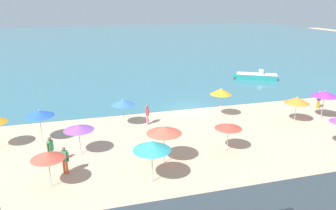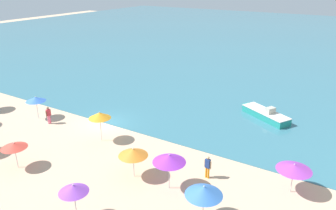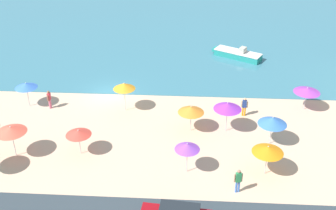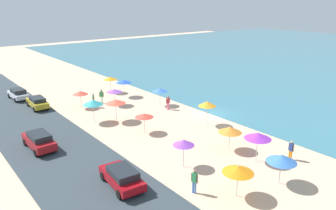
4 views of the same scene
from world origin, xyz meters
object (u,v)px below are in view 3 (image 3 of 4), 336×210
at_px(beach_umbrella_14, 78,133).
at_px(bather_1, 238,180).
at_px(beach_umbrella_1, 124,86).
at_px(skiff_nearshore, 238,54).
at_px(bather_2, 49,98).
at_px(beach_umbrella_2, 228,106).
at_px(beach_umbrella_0, 191,109).
at_px(beach_umbrella_11, 187,147).
at_px(beach_umbrella_9, 273,121).
at_px(bather_4, 244,106).
at_px(beach_umbrella_6, 26,85).
at_px(beach_umbrella_8, 307,90).
at_px(beach_umbrella_13, 11,130).
at_px(beach_umbrella_4, 268,150).

distance_m(beach_umbrella_14, bather_1, 11.88).
xyz_separation_m(beach_umbrella_1, skiff_nearshore, (10.76, 12.13, -1.91)).
bearing_deg(bather_2, beach_umbrella_2, -10.24).
bearing_deg(beach_umbrella_0, beach_umbrella_11, -92.15).
xyz_separation_m(beach_umbrella_2, beach_umbrella_9, (3.28, -1.60, -0.25)).
height_order(beach_umbrella_11, bather_2, beach_umbrella_11).
relative_size(bather_2, bather_4, 0.99).
xyz_separation_m(bather_2, bather_4, (16.94, -0.31, 0.01)).
height_order(beach_umbrella_6, skiff_nearshore, beach_umbrella_6).
height_order(beach_umbrella_1, beach_umbrella_8, beach_umbrella_1).
height_order(beach_umbrella_13, beach_umbrella_14, beach_umbrella_13).
height_order(beach_umbrella_1, bather_1, beach_umbrella_1).
xyz_separation_m(beach_umbrella_0, bather_1, (3.16, -7.23, -0.93)).
bearing_deg(beach_umbrella_2, beach_umbrella_0, -177.39).
bearing_deg(bather_4, skiff_nearshore, 87.65).
height_order(beach_umbrella_0, beach_umbrella_1, beach_umbrella_1).
height_order(beach_umbrella_6, beach_umbrella_9, beach_umbrella_9).
xyz_separation_m(beach_umbrella_11, bather_2, (-12.22, 8.18, -1.17)).
bearing_deg(skiff_nearshore, beach_umbrella_0, -108.50).
relative_size(beach_umbrella_14, skiff_nearshore, 0.38).
bearing_deg(beach_umbrella_1, bather_2, -179.87).
height_order(beach_umbrella_2, beach_umbrella_14, beach_umbrella_2).
height_order(beach_umbrella_0, beach_umbrella_4, beach_umbrella_4).
height_order(beach_umbrella_14, bather_1, beach_umbrella_14).
bearing_deg(bather_4, beach_umbrella_0, -150.30).
distance_m(beach_umbrella_13, skiff_nearshore, 26.30).
height_order(beach_umbrella_1, bather_2, beach_umbrella_1).
bearing_deg(beach_umbrella_6, beach_umbrella_4, -23.03).
relative_size(beach_umbrella_0, bather_4, 1.32).
bearing_deg(beach_umbrella_4, beach_umbrella_2, 114.14).
height_order(beach_umbrella_8, bather_2, beach_umbrella_8).
xyz_separation_m(beach_umbrella_0, beach_umbrella_6, (-14.41, 3.16, 0.09)).
height_order(beach_umbrella_6, bather_2, beach_umbrella_6).
distance_m(beach_umbrella_2, beach_umbrella_4, 5.84).
bearing_deg(beach_umbrella_13, bather_4, 21.16).
bearing_deg(bather_2, skiff_nearshore, 34.84).
xyz_separation_m(beach_umbrella_1, bather_4, (10.25, -0.33, -1.40)).
relative_size(beach_umbrella_8, beach_umbrella_13, 0.89).
bearing_deg(beach_umbrella_1, beach_umbrella_6, 178.34).
xyz_separation_m(beach_umbrella_6, skiff_nearshore, (19.44, 11.88, -1.58)).
height_order(beach_umbrella_0, beach_umbrella_11, beach_umbrella_11).
relative_size(beach_umbrella_2, beach_umbrella_9, 1.10).
relative_size(beach_umbrella_0, beach_umbrella_4, 0.98).
height_order(beach_umbrella_0, beach_umbrella_2, beach_umbrella_2).
height_order(beach_umbrella_0, bather_1, beach_umbrella_0).
xyz_separation_m(beach_umbrella_4, beach_umbrella_9, (0.89, 3.73, -0.00)).
distance_m(beach_umbrella_14, bather_2, 7.84).
distance_m(beach_umbrella_11, bather_4, 9.25).
distance_m(beach_umbrella_6, bather_1, 20.44).
xyz_separation_m(beach_umbrella_0, beach_umbrella_8, (9.93, 4.00, -0.07)).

